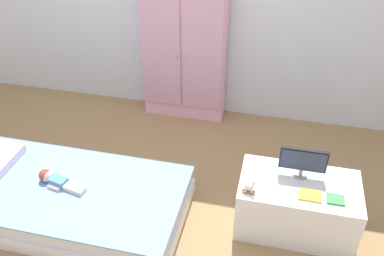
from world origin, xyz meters
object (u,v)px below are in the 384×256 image
book_yellow (310,195)px  wardrobe (184,51)px  doll (53,179)px  rocking_horse_toy (250,187)px  tv_stand (296,205)px  tv_monitor (303,161)px  book_green (336,199)px  bed (69,199)px

book_yellow → wardrobe: bearing=130.6°
doll → book_yellow: 1.83m
rocking_horse_toy → tv_stand: bearing=26.6°
book_yellow → doll: bearing=-176.3°
doll → tv_monitor: size_ratio=1.22×
book_yellow → book_green: bearing=0.0°
doll → tv_stand: 1.77m
tv_monitor → bed: bearing=-168.9°
book_green → rocking_horse_toy: bearing=-174.1°
doll → book_green: book_green is taller
doll → book_yellow: book_yellow is taller
wardrobe → book_yellow: (1.21, -1.41, -0.27)m
bed → book_green: (1.88, 0.14, 0.30)m
doll → rocking_horse_toy: bearing=2.4°
tv_stand → rocking_horse_toy: rocking_horse_toy is taller
wardrobe → tv_stand: 1.80m
tv_monitor → book_yellow: (0.07, -0.19, -0.13)m
tv_stand → book_yellow: size_ratio=5.49×
bed → doll: bearing=169.3°
doll → book_yellow: size_ratio=2.61×
bed → wardrobe: size_ratio=1.27×
book_green → bed: bearing=-175.9°
rocking_horse_toy → book_yellow: size_ratio=0.73×
wardrobe → tv_stand: (1.14, -1.30, -0.48)m
wardrobe → rocking_horse_toy: 1.69m
bed → book_yellow: 1.75m
tv_monitor → book_green: 0.32m
doll → tv_monitor: bearing=9.9°
bed → book_green: size_ratio=15.51×
bed → tv_stand: (1.66, 0.24, 0.08)m
doll → bed: bearing=-10.7°
tv_monitor → rocking_horse_toy: (-0.32, -0.25, -0.09)m
tv_monitor → rocking_horse_toy: 0.42m
doll → wardrobe: (0.61, 1.53, 0.40)m
wardrobe → book_green: wardrobe is taller
wardrobe → book_yellow: size_ratio=9.19×
tv_stand → tv_monitor: tv_monitor is taller
bed → wardrobe: wardrobe is taller
book_yellow → book_green: size_ratio=1.33×
bed → book_yellow: book_yellow is taller
tv_monitor → book_green: bearing=-39.6°
wardrobe → rocking_horse_toy: size_ratio=12.56×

